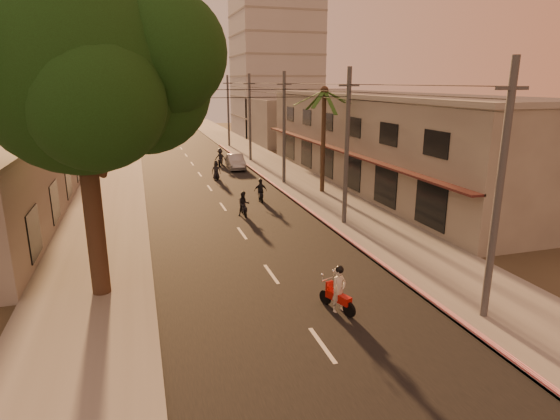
# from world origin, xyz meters

# --- Properties ---
(ground) EXTENTS (160.00, 160.00, 0.00)m
(ground) POSITION_xyz_m (0.00, 0.00, 0.00)
(ground) COLOR #383023
(ground) RESTS_ON ground
(road) EXTENTS (10.00, 140.00, 0.02)m
(road) POSITION_xyz_m (0.00, 20.00, 0.01)
(road) COLOR black
(road) RESTS_ON ground
(sidewalk_right) EXTENTS (5.00, 140.00, 0.12)m
(sidewalk_right) POSITION_xyz_m (7.50, 20.00, 0.06)
(sidewalk_right) COLOR slate
(sidewalk_right) RESTS_ON ground
(sidewalk_left) EXTENTS (5.00, 140.00, 0.12)m
(sidewalk_left) POSITION_xyz_m (-7.50, 20.00, 0.06)
(sidewalk_left) COLOR slate
(sidewalk_left) RESTS_ON ground
(curb_stripe) EXTENTS (0.20, 60.00, 0.20)m
(curb_stripe) POSITION_xyz_m (5.10, 15.00, 0.10)
(curb_stripe) COLOR red
(curb_stripe) RESTS_ON ground
(shophouse_row) EXTENTS (8.80, 34.20, 7.30)m
(shophouse_row) POSITION_xyz_m (13.95, 18.00, 3.65)
(shophouse_row) COLOR gray
(shophouse_row) RESTS_ON ground
(distant_tower) EXTENTS (12.10, 12.10, 28.00)m
(distant_tower) POSITION_xyz_m (16.00, 56.00, 14.00)
(distant_tower) COLOR #B7B5B2
(distant_tower) RESTS_ON ground
(broadleaf_tree) EXTENTS (9.60, 8.70, 12.10)m
(broadleaf_tree) POSITION_xyz_m (-6.61, 2.14, 8.48)
(broadleaf_tree) COLOR black
(broadleaf_tree) RESTS_ON ground
(palm_tree) EXTENTS (5.00, 5.00, 8.20)m
(palm_tree) POSITION_xyz_m (8.00, 16.00, 7.15)
(palm_tree) COLOR black
(palm_tree) RESTS_ON ground
(utility_poles) EXTENTS (1.20, 48.26, 9.00)m
(utility_poles) POSITION_xyz_m (6.20, 20.00, 6.54)
(utility_poles) COLOR #38383A
(utility_poles) RESTS_ON ground
(filler_right) EXTENTS (8.00, 14.00, 6.00)m
(filler_right) POSITION_xyz_m (14.00, 45.00, 3.00)
(filler_right) COLOR gray
(filler_right) RESTS_ON ground
(filler_left_near) EXTENTS (8.00, 14.00, 4.40)m
(filler_left_near) POSITION_xyz_m (-14.00, 34.00, 2.20)
(filler_left_near) COLOR gray
(filler_left_near) RESTS_ON ground
(filler_left_far) EXTENTS (8.00, 14.00, 7.00)m
(filler_left_far) POSITION_xyz_m (-14.00, 52.00, 3.50)
(filler_left_far) COLOR gray
(filler_left_far) RESTS_ON ground
(scooter_red) EXTENTS (0.98, 1.76, 1.81)m
(scooter_red) POSITION_xyz_m (1.43, -1.98, 0.81)
(scooter_red) COLOR black
(scooter_red) RESTS_ON ground
(scooter_mid_a) EXTENTS (0.77, 1.62, 1.58)m
(scooter_mid_a) POSITION_xyz_m (0.90, 11.52, 0.72)
(scooter_mid_a) COLOR black
(scooter_mid_a) RESTS_ON ground
(scooter_mid_b) EXTENTS (0.99, 1.65, 1.62)m
(scooter_mid_b) POSITION_xyz_m (2.84, 14.80, 0.73)
(scooter_mid_b) COLOR black
(scooter_mid_b) RESTS_ON ground
(scooter_far_a) EXTENTS (0.81, 1.68, 1.65)m
(scooter_far_a) POSITION_xyz_m (1.09, 23.32, 0.74)
(scooter_far_a) COLOR black
(scooter_far_a) RESTS_ON ground
(scooter_far_b) EXTENTS (1.50, 1.75, 1.80)m
(scooter_far_b) POSITION_xyz_m (2.61, 29.96, 0.83)
(scooter_far_b) COLOR black
(scooter_far_b) RESTS_ON ground
(parked_car) EXTENTS (1.93, 4.43, 1.41)m
(parked_car) POSITION_xyz_m (3.71, 27.83, 0.70)
(parked_car) COLOR #98999F
(parked_car) RESTS_ON ground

